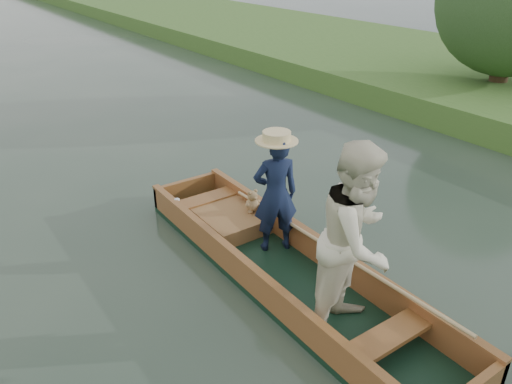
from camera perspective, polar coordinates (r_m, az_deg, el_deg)
ground at (r=6.18m, az=3.24°, el=-9.96°), size 120.00×120.00×0.00m
trees_far at (r=9.53m, az=-0.20°, el=19.04°), size 20.97×5.98×4.36m
punt at (r=5.53m, az=6.54°, el=-5.54°), size 1.20×5.00×2.11m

